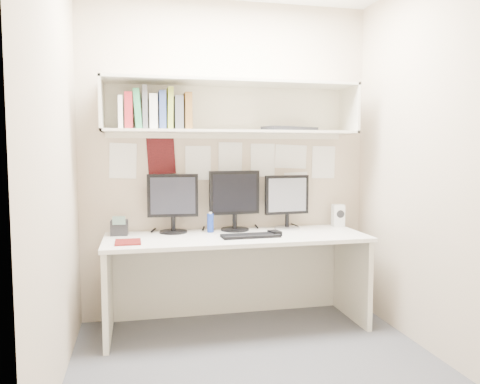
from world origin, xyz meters
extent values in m
cube|color=#47474C|center=(0.00, 0.00, 0.00)|extent=(2.40, 2.00, 0.01)
cube|color=#BCA98F|center=(0.00, 1.00, 1.30)|extent=(2.40, 0.02, 2.60)
cube|color=#BCA98F|center=(0.00, -1.00, 1.30)|extent=(2.40, 0.02, 2.60)
cube|color=#BCA98F|center=(-1.20, 0.00, 1.30)|extent=(0.02, 2.00, 2.60)
cube|color=#BCA98F|center=(1.20, 0.00, 1.30)|extent=(0.02, 2.00, 2.60)
cube|color=silver|center=(0.00, 0.64, 0.71)|extent=(2.00, 0.70, 0.03)
cube|color=beige|center=(0.00, 0.97, 0.35)|extent=(1.96, 0.02, 0.70)
cube|color=beige|center=(0.00, 0.81, 1.53)|extent=(2.00, 0.38, 0.02)
cube|color=beige|center=(0.00, 0.81, 1.91)|extent=(2.00, 0.38, 0.02)
cube|color=beige|center=(0.00, 0.99, 1.72)|extent=(2.00, 0.02, 0.40)
cube|color=beige|center=(-0.99, 0.81, 1.72)|extent=(0.02, 0.38, 0.40)
cube|color=beige|center=(0.99, 0.81, 1.72)|extent=(0.02, 0.38, 0.40)
cylinder|color=black|center=(-0.47, 0.86, 0.74)|extent=(0.22, 0.22, 0.02)
cylinder|color=black|center=(-0.47, 0.86, 0.80)|extent=(0.04, 0.04, 0.11)
cube|color=black|center=(-0.47, 0.87, 1.03)|extent=(0.40, 0.07, 0.34)
cube|color=black|center=(-0.47, 0.85, 1.03)|extent=(0.35, 0.03, 0.29)
cylinder|color=black|center=(0.03, 0.86, 0.74)|extent=(0.23, 0.23, 0.02)
cylinder|color=black|center=(0.03, 0.86, 0.80)|extent=(0.04, 0.04, 0.12)
cube|color=black|center=(0.03, 0.87, 1.04)|extent=(0.42, 0.07, 0.36)
cube|color=black|center=(0.03, 0.85, 1.04)|extent=(0.37, 0.03, 0.30)
cylinder|color=#A5A5AA|center=(0.48, 0.86, 0.74)|extent=(0.21, 0.21, 0.02)
cylinder|color=black|center=(0.48, 0.86, 0.80)|extent=(0.03, 0.03, 0.11)
cube|color=black|center=(0.48, 0.87, 1.01)|extent=(0.38, 0.07, 0.33)
cube|color=#A5A5AA|center=(0.48, 0.85, 1.01)|extent=(0.33, 0.03, 0.28)
cube|color=black|center=(0.08, 0.54, 0.74)|extent=(0.44, 0.17, 0.02)
cube|color=black|center=(0.29, 0.58, 0.75)|extent=(0.09, 0.13, 0.04)
cube|color=silver|center=(0.94, 0.87, 0.82)|extent=(0.10, 0.10, 0.19)
cylinder|color=black|center=(0.94, 0.82, 0.84)|extent=(0.07, 0.01, 0.07)
cylinder|color=#163197|center=(-0.18, 0.82, 0.80)|extent=(0.05, 0.05, 0.15)
cylinder|color=white|center=(-0.18, 0.82, 0.88)|extent=(0.03, 0.03, 0.02)
cube|color=#5B110F|center=(-0.81, 0.51, 0.74)|extent=(0.18, 0.22, 0.01)
cube|color=black|center=(-0.88, 0.84, 0.79)|extent=(0.13, 0.11, 0.12)
cube|color=#4C6659|center=(-0.88, 0.78, 0.85)|extent=(0.10, 0.01, 0.06)
cube|color=white|center=(-0.85, 0.79, 1.66)|extent=(0.03, 0.20, 0.24)
cube|color=maroon|center=(-0.80, 0.79, 1.67)|extent=(0.06, 0.20, 0.27)
cube|color=#2B8250|center=(-0.73, 0.79, 1.69)|extent=(0.05, 0.20, 0.29)
cube|color=#4D4E52|center=(-0.68, 0.79, 1.70)|extent=(0.04, 0.20, 0.32)
cube|color=silver|center=(-0.62, 0.79, 1.67)|extent=(0.06, 0.20, 0.26)
cube|color=navy|center=(-0.55, 0.79, 1.68)|extent=(0.05, 0.20, 0.29)
cube|color=olive|center=(-0.49, 0.79, 1.70)|extent=(0.04, 0.20, 0.31)
cube|color=#464748|center=(-0.43, 0.79, 1.67)|extent=(0.06, 0.20, 0.25)
cube|color=brown|center=(-0.35, 0.79, 1.68)|extent=(0.05, 0.20, 0.28)
cube|color=black|center=(0.48, 0.81, 1.56)|extent=(0.49, 0.33, 0.03)
camera|label=1|loc=(-0.74, -2.84, 1.38)|focal=35.00mm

